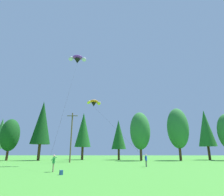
% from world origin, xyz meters
% --- Properties ---
extents(treeline_tree_b, '(4.09, 4.09, 11.30)m').
position_xyz_m(treeline_tree_b, '(-31.27, 49.80, 7.08)').
color(treeline_tree_b, '#472D19').
rests_on(treeline_tree_b, ground_plane).
extents(treeline_tree_c, '(4.53, 4.53, 10.09)m').
position_xyz_m(treeline_tree_c, '(-25.34, 44.05, 6.11)').
color(treeline_tree_c, '#472D19').
rests_on(treeline_tree_c, ground_plane).
extents(treeline_tree_d, '(4.90, 4.90, 14.99)m').
position_xyz_m(treeline_tree_d, '(-17.96, 44.95, 9.39)').
color(treeline_tree_d, '#472D19').
rests_on(treeline_tree_d, ground_plane).
extents(treeline_tree_e, '(4.42, 4.42, 12.84)m').
position_xyz_m(treeline_tree_e, '(-7.98, 49.80, 8.04)').
color(treeline_tree_e, '#472D19').
rests_on(treeline_tree_e, ground_plane).
extents(treeline_tree_f, '(3.92, 3.92, 10.56)m').
position_xyz_m(treeline_tree_f, '(1.91, 48.99, 6.61)').
color(treeline_tree_f, '#472D19').
rests_on(treeline_tree_f, ground_plane).
extents(treeline_tree_g, '(4.97, 4.97, 11.74)m').
position_xyz_m(treeline_tree_g, '(7.22, 44.29, 7.11)').
color(treeline_tree_g, '#472D19').
rests_on(treeline_tree_g, ground_plane).
extents(treeline_tree_h, '(5.30, 5.30, 12.96)m').
position_xyz_m(treeline_tree_h, '(16.99, 45.29, 7.85)').
color(treeline_tree_h, '#472D19').
rests_on(treeline_tree_h, ground_plane).
extents(treeline_tree_i, '(4.52, 4.52, 13.28)m').
position_xyz_m(treeline_tree_i, '(25.75, 48.86, 8.32)').
color(treeline_tree_i, '#472D19').
rests_on(treeline_tree_i, ground_plane).
extents(utility_pole, '(2.20, 0.26, 9.81)m').
position_xyz_m(utility_pole, '(-7.86, 35.21, 5.17)').
color(utility_pole, brown).
rests_on(utility_pole, ground_plane).
extents(kite_flyer_near, '(0.64, 0.67, 1.69)m').
position_xyz_m(kite_flyer_near, '(-5.40, 17.48, 1.00)').
color(kite_flyer_near, gray).
rests_on(kite_flyer_near, ground_plane).
extents(kite_flyer_mid, '(0.40, 0.60, 1.69)m').
position_xyz_m(kite_flyer_mid, '(5.33, 24.64, 0.99)').
color(kite_flyer_mid, '#4C4C51').
rests_on(kite_flyer_mid, ground_plane).
extents(parafoil_kite_high_purple, '(3.45, 11.46, 17.71)m').
position_xyz_m(parafoil_kite_high_purple, '(-5.92, 28.16, 18.51)').
color(parafoil_kite_high_purple, purple).
extents(parafoil_kite_mid_orange, '(11.03, 17.11, 13.10)m').
position_xyz_m(parafoil_kite_mid_orange, '(-4.13, 40.68, 13.39)').
color(parafoil_kite_mid_orange, orange).
extents(backpack, '(0.38, 0.40, 0.40)m').
position_xyz_m(backpack, '(-3.85, 14.98, 0.20)').
color(backpack, '#234C89').
rests_on(backpack, ground_plane).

